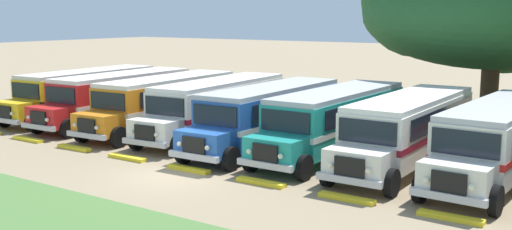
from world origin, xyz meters
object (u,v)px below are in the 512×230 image
at_px(parked_bus_slot_4, 269,113).
at_px(parked_bus_slot_6, 409,126).
at_px(parked_bus_slot_0, 86,91).
at_px(broad_shade_tree, 512,10).
at_px(parked_bus_slot_2, 165,100).
at_px(parked_bus_slot_5, 335,118).
at_px(parked_bus_slot_1, 120,95).
at_px(parked_bus_slot_3, 218,104).
at_px(parked_bus_slot_7, 500,136).

bearing_deg(parked_bus_slot_4, parked_bus_slot_6, 91.04).
xyz_separation_m(parked_bus_slot_0, broad_shade_tree, (21.53, 12.88, 4.84)).
bearing_deg(parked_bus_slot_6, parked_bus_slot_2, -90.92).
height_order(parked_bus_slot_2, parked_bus_slot_5, same).
xyz_separation_m(parked_bus_slot_4, parked_bus_slot_6, (6.70, 0.28, 0.00)).
height_order(parked_bus_slot_4, parked_bus_slot_6, same).
distance_m(parked_bus_slot_4, parked_bus_slot_6, 6.71).
distance_m(parked_bus_slot_0, parked_bus_slot_1, 3.17).
relative_size(parked_bus_slot_1, parked_bus_slot_2, 1.00).
bearing_deg(parked_bus_slot_2, parked_bus_slot_6, 86.15).
distance_m(parked_bus_slot_3, parked_bus_slot_7, 13.98).
xyz_separation_m(parked_bus_slot_0, parked_bus_slot_1, (3.17, -0.16, 0.00)).
relative_size(parked_bus_slot_1, parked_bus_slot_4, 1.00).
distance_m(parked_bus_slot_2, parked_bus_slot_4, 7.05).
relative_size(parked_bus_slot_0, parked_bus_slot_2, 1.00).
bearing_deg(parked_bus_slot_1, parked_bus_slot_2, 86.24).
distance_m(parked_bus_slot_1, parked_bus_slot_6, 17.33).
bearing_deg(parked_bus_slot_3, parked_bus_slot_4, 74.49).
xyz_separation_m(parked_bus_slot_3, parked_bus_slot_7, (13.97, -0.53, 0.00)).
bearing_deg(parked_bus_slot_0, parked_bus_slot_6, 86.03).
relative_size(parked_bus_slot_3, broad_shade_tree, 0.66).
xyz_separation_m(parked_bus_slot_2, parked_bus_slot_6, (13.73, -0.19, 0.00)).
xyz_separation_m(parked_bus_slot_1, parked_bus_slot_3, (6.95, 0.19, 0.00)).
height_order(parked_bus_slot_3, parked_bus_slot_7, same).
bearing_deg(parked_bus_slot_6, parked_bus_slot_4, -87.72).
relative_size(parked_bus_slot_2, parked_bus_slot_3, 1.00).
bearing_deg(parked_bus_slot_3, parked_bus_slot_7, 84.07).
xyz_separation_m(parked_bus_slot_3, parked_bus_slot_6, (10.37, -0.48, 0.00)).
distance_m(parked_bus_slot_0, broad_shade_tree, 25.55).
bearing_deg(parked_bus_slot_3, parked_bus_slot_6, 83.60).
height_order(parked_bus_slot_3, broad_shade_tree, broad_shade_tree).
distance_m(parked_bus_slot_0, parked_bus_slot_6, 20.50).
distance_m(parked_bus_slot_1, parked_bus_slot_5, 13.86).
relative_size(parked_bus_slot_0, parked_bus_slot_4, 1.00).
bearing_deg(parked_bus_slot_2, parked_bus_slot_3, 91.92).
xyz_separation_m(parked_bus_slot_3, parked_bus_slot_4, (3.67, -0.76, 0.00)).
relative_size(parked_bus_slot_2, parked_bus_slot_7, 1.00).
xyz_separation_m(parked_bus_slot_0, parked_bus_slot_4, (13.79, -0.73, 0.00)).
height_order(parked_bus_slot_7, broad_shade_tree, broad_shade_tree).
height_order(parked_bus_slot_3, parked_bus_slot_6, same).
xyz_separation_m(parked_bus_slot_0, parked_bus_slot_2, (6.76, -0.26, 0.00)).
xyz_separation_m(parked_bus_slot_1, parked_bus_slot_4, (10.62, -0.57, 0.00)).
bearing_deg(parked_bus_slot_0, parked_bus_slot_1, 84.40).
bearing_deg(parked_bus_slot_0, parked_bus_slot_5, 86.28).
distance_m(parked_bus_slot_0, parked_bus_slot_2, 6.77).
height_order(parked_bus_slot_4, parked_bus_slot_5, same).
distance_m(parked_bus_slot_0, parked_bus_slot_4, 13.81).
bearing_deg(parked_bus_slot_5, parked_bus_slot_3, -92.52).
xyz_separation_m(parked_bus_slot_2, parked_bus_slot_3, (3.36, 0.29, 0.00)).
relative_size(parked_bus_slot_2, broad_shade_tree, 0.66).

